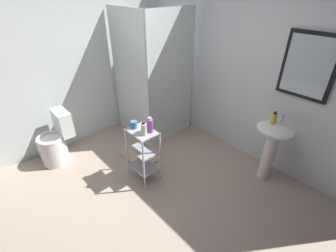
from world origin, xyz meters
name	(u,v)px	position (x,y,z in m)	size (l,w,h in m)	color
ground_plane	(142,205)	(0.00, 0.00, -0.01)	(4.20, 4.20, 0.02)	tan
wall_back	(246,69)	(0.01, 1.85, 1.25)	(4.20, 0.14, 2.50)	silver
wall_left	(59,66)	(-1.85, 0.00, 1.25)	(0.10, 4.20, 2.50)	silver
shower_stall	(153,106)	(-1.22, 1.18, 0.46)	(0.92, 0.92, 2.00)	white
pedestal_sink	(272,141)	(0.72, 1.52, 0.58)	(0.46, 0.37, 0.81)	white
sink_faucet	(282,119)	(0.72, 1.64, 0.86)	(0.03, 0.03, 0.10)	silver
toilet	(56,142)	(-1.48, -0.40, 0.31)	(0.37, 0.49, 0.76)	white
storage_cart	(143,151)	(-0.34, 0.31, 0.44)	(0.38, 0.28, 0.74)	silver
hand_soap_bottle	(274,118)	(0.66, 1.53, 0.88)	(0.06, 0.06, 0.15)	gold
conditioner_bottle_purple	(150,126)	(-0.26, 0.38, 0.83)	(0.08, 0.08, 0.20)	purple
lotion_bottle_white	(144,129)	(-0.26, 0.29, 0.82)	(0.07, 0.07, 0.18)	silver
rinse_cup	(134,125)	(-0.47, 0.29, 0.79)	(0.08, 0.08, 0.09)	#3870B2
bath_mat	(139,155)	(-0.78, 0.53, 0.01)	(0.60, 0.40, 0.02)	tan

